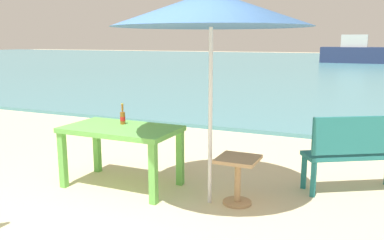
{
  "coord_description": "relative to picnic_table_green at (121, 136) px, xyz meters",
  "views": [
    {
      "loc": [
        2.22,
        -2.55,
        1.81
      ],
      "look_at": [
        -0.28,
        3.0,
        0.6
      ],
      "focal_mm": 37.9,
      "sensor_mm": 36.0,
      "label": 1
    }
  ],
  "objects": [
    {
      "name": "sea_water",
      "position": [
        0.57,
        28.49,
        -0.61
      ],
      "size": [
        120.0,
        50.0,
        0.08
      ],
      "primitive_type": "cube",
      "color": "teal",
      "rests_on": "ground_plane"
    },
    {
      "name": "picnic_table_green",
      "position": [
        0.0,
        0.0,
        0.0
      ],
      "size": [
        1.4,
        0.8,
        0.76
      ],
      "color": "#60B24C",
      "rests_on": "ground_plane"
    },
    {
      "name": "beer_bottle_amber",
      "position": [
        -0.07,
        0.15,
        0.2
      ],
      "size": [
        0.07,
        0.07,
        0.26
      ],
      "color": "brown",
      "rests_on": "picnic_table_green"
    },
    {
      "name": "patio_umbrella",
      "position": [
        1.2,
        -0.04,
        1.47
      ],
      "size": [
        2.1,
        2.1,
        2.3
      ],
      "color": "silver",
      "rests_on": "ground_plane"
    },
    {
      "name": "side_table_wood",
      "position": [
        1.49,
        0.05,
        -0.3
      ],
      "size": [
        0.44,
        0.44,
        0.54
      ],
      "color": "tan",
      "rests_on": "ground_plane"
    },
    {
      "name": "bench_teal_center",
      "position": [
        2.67,
        0.96,
        -0.11
      ],
      "size": [
        1.21,
        0.93,
        0.95
      ],
      "color": "#237275",
      "rests_on": "ground_plane"
    },
    {
      "name": "boat_ferry",
      "position": [
        1.61,
        29.7,
        0.2
      ],
      "size": [
        5.87,
        1.6,
        2.13
      ],
      "color": "navy",
      "rests_on": "sea_water"
    }
  ]
}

